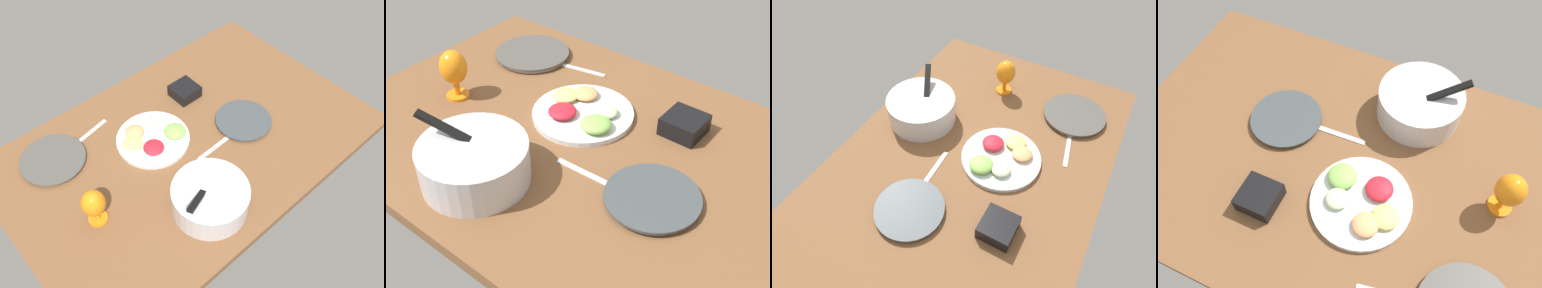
% 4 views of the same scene
% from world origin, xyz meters
% --- Properties ---
extents(ground_plane, '(1.60, 1.04, 0.04)m').
position_xyz_m(ground_plane, '(0.00, 0.00, -0.02)').
color(ground_plane, brown).
extents(dinner_plate_left, '(0.26, 0.26, 0.02)m').
position_xyz_m(dinner_plate_left, '(-0.27, 0.08, 0.01)').
color(dinner_plate_left, silver).
rests_on(dinner_plate_left, ground_plane).
extents(dinner_plate_right, '(0.28, 0.28, 0.02)m').
position_xyz_m(dinner_plate_right, '(0.50, -0.30, 0.01)').
color(dinner_plate_right, silver).
rests_on(dinner_plate_right, ground_plane).
extents(mixing_bowl, '(0.30, 0.30, 0.19)m').
position_xyz_m(mixing_bowl, '(0.15, 0.31, 0.06)').
color(mixing_bowl, silver).
rests_on(mixing_bowl, ground_plane).
extents(fruit_platter, '(0.32, 0.32, 0.05)m').
position_xyz_m(fruit_platter, '(0.11, -0.10, 0.02)').
color(fruit_platter, silver).
rests_on(fruit_platter, ground_plane).
extents(hurricane_glass_orange, '(0.09, 0.09, 0.17)m').
position_xyz_m(hurricane_glass_orange, '(0.51, 0.06, 0.11)').
color(hurricane_glass_orange, orange).
rests_on(hurricane_glass_orange, ground_plane).
extents(square_bowl_black, '(0.12, 0.12, 0.06)m').
position_xyz_m(square_bowl_black, '(-0.19, -0.23, 0.03)').
color(square_bowl_black, black).
rests_on(square_bowl_black, ground_plane).
extents(fork_by_left_plate, '(0.18, 0.02, 0.01)m').
position_xyz_m(fork_by_left_plate, '(-0.06, 0.11, 0.00)').
color(fork_by_left_plate, silver).
rests_on(fork_by_left_plate, ground_plane).
extents(fork_by_right_plate, '(0.18, 0.05, 0.01)m').
position_xyz_m(fork_by_right_plate, '(0.28, -0.33, 0.00)').
color(fork_by_right_plate, silver).
rests_on(fork_by_right_plate, ground_plane).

